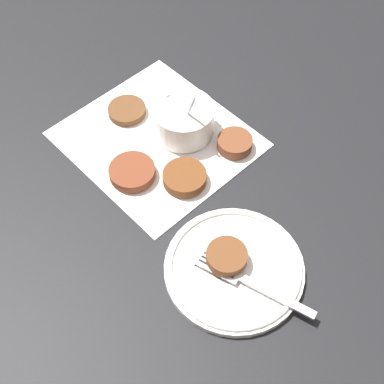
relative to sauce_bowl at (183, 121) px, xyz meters
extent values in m
plane|color=black|center=(0.02, 0.05, -0.03)|extent=(4.00, 4.00, 0.00)
cube|color=white|center=(0.02, 0.05, -0.03)|extent=(0.30, 0.28, 0.00)
cylinder|color=white|center=(0.00, 0.00, 0.00)|extent=(0.11, 0.11, 0.05)
cylinder|color=#B23D23|center=(0.00, 0.00, -0.01)|extent=(0.09, 0.09, 0.03)
cone|color=white|center=(0.05, 0.00, 0.02)|extent=(0.02, 0.02, 0.02)
cylinder|color=silver|center=(-0.02, 0.00, 0.04)|extent=(0.04, 0.01, 0.10)
cylinder|color=brown|center=(-0.09, -0.04, -0.02)|extent=(0.06, 0.06, 0.02)
cylinder|color=brown|center=(-0.02, 0.13, -0.02)|extent=(0.08, 0.08, 0.02)
cylinder|color=brown|center=(0.10, 0.04, -0.02)|extent=(0.07, 0.07, 0.01)
cylinder|color=brown|center=(-0.08, 0.07, -0.02)|extent=(0.07, 0.07, 0.02)
cylinder|color=white|center=(-0.25, 0.13, -0.02)|extent=(0.21, 0.21, 0.01)
torus|color=white|center=(-0.25, 0.13, -0.02)|extent=(0.20, 0.20, 0.01)
cylinder|color=brown|center=(-0.24, 0.13, 0.00)|extent=(0.06, 0.06, 0.02)
cube|color=silver|center=(-0.33, 0.12, -0.01)|extent=(0.11, 0.04, 0.00)
cube|color=silver|center=(-0.24, 0.15, -0.01)|extent=(0.08, 0.05, 0.00)
cube|color=black|center=(-0.24, 0.14, -0.01)|extent=(0.06, 0.02, 0.00)
cube|color=black|center=(-0.24, 0.15, -0.01)|extent=(0.06, 0.02, 0.00)
cube|color=black|center=(-0.24, 0.16, -0.01)|extent=(0.06, 0.02, 0.00)
camera|label=1|loc=(-0.47, 0.42, 0.69)|focal=50.00mm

